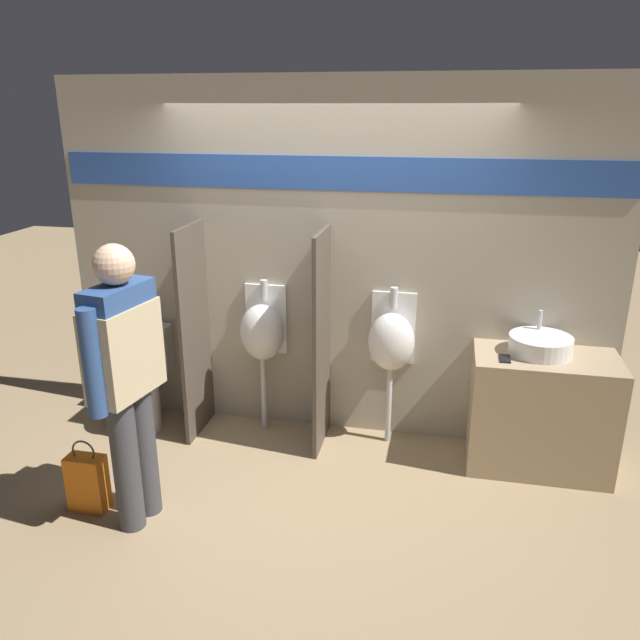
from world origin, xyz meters
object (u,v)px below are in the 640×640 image
object	(u,v)px
cell_phone	(505,359)
toilet	(139,388)
urinal_near_counter	(262,332)
person_in_vest	(125,369)
shopping_bag	(88,482)
urinal_far	(391,342)
sink_basin	(540,345)

from	to	relation	value
cell_phone	toilet	bearing A→B (deg)	178.26
cell_phone	urinal_near_counter	size ratio (longest dim) A/B	0.11
urinal_near_counter	person_in_vest	xyz separation A→B (m)	(-0.43, -1.30, 0.21)
urinal_near_counter	person_in_vest	bearing A→B (deg)	-108.39
toilet	shopping_bag	size ratio (longest dim) A/B	1.91
toilet	urinal_near_counter	bearing A→B (deg)	9.45
cell_phone	shopping_bag	distance (m)	2.87
urinal_far	toilet	xyz separation A→B (m)	(-2.00, -0.17, -0.50)
urinal_near_counter	toilet	size ratio (longest dim) A/B	1.29
cell_phone	person_in_vest	size ratio (longest dim) A/B	0.08
cell_phone	toilet	world-z (taller)	toilet
toilet	sink_basin	bearing A→B (deg)	1.49
urinal_far	toilet	distance (m)	2.06
cell_phone	toilet	xyz separation A→B (m)	(-2.79, 0.08, -0.53)
cell_phone	urinal_near_counter	xyz separation A→B (m)	(-1.79, 0.25, -0.03)
sink_basin	urinal_near_counter	bearing A→B (deg)	177.55
sink_basin	person_in_vest	size ratio (longest dim) A/B	0.24
sink_basin	person_in_vest	distance (m)	2.75
cell_phone	shopping_bag	bearing A→B (deg)	-158.46
shopping_bag	toilet	bearing A→B (deg)	99.98
cell_phone	urinal_near_counter	distance (m)	1.81
urinal_near_counter	urinal_far	bearing A→B (deg)	0.00
sink_basin	toilet	bearing A→B (deg)	-178.51
toilet	person_in_vest	bearing A→B (deg)	-63.49
urinal_far	person_in_vest	distance (m)	1.95
urinal_far	shopping_bag	world-z (taller)	urinal_far
sink_basin	urinal_near_counter	size ratio (longest dim) A/B	0.35
sink_basin	shopping_bag	size ratio (longest dim) A/B	0.87
person_in_vest	shopping_bag	size ratio (longest dim) A/B	3.57
sink_basin	cell_phone	size ratio (longest dim) A/B	3.08
person_in_vest	shopping_bag	xyz separation A→B (m)	(-0.37, 0.03, -0.83)
cell_phone	urinal_far	distance (m)	0.83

